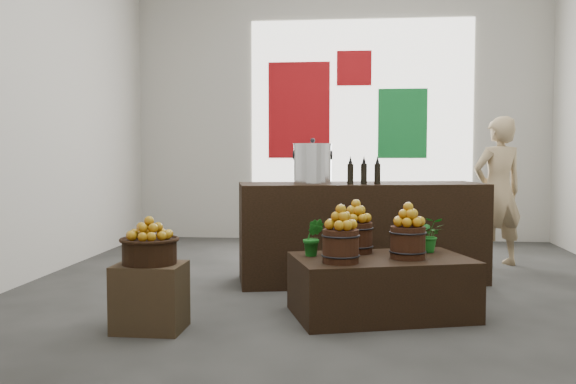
# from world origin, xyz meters

# --- Properties ---
(ground) EXTENTS (7.00, 7.00, 0.00)m
(ground) POSITION_xyz_m (0.00, 0.00, 0.00)
(ground) COLOR #3E3E3B
(ground) RESTS_ON ground
(back_wall) EXTENTS (6.00, 0.04, 4.00)m
(back_wall) POSITION_xyz_m (0.00, 3.50, 2.00)
(back_wall) COLOR #B8B4A9
(back_wall) RESTS_ON ground
(back_opening) EXTENTS (3.20, 0.02, 2.40)m
(back_opening) POSITION_xyz_m (0.30, 3.48, 2.00)
(back_opening) COLOR white
(back_opening) RESTS_ON back_wall
(deco_red_left) EXTENTS (0.90, 0.04, 1.40)m
(deco_red_left) POSITION_xyz_m (-0.60, 3.47, 1.90)
(deco_red_left) COLOR #A30C11
(deco_red_left) RESTS_ON back_wall
(deco_green_right) EXTENTS (0.70, 0.04, 1.00)m
(deco_green_right) POSITION_xyz_m (0.90, 3.47, 1.70)
(deco_green_right) COLOR #12742D
(deco_green_right) RESTS_ON back_wall
(deco_red_upper) EXTENTS (0.50, 0.04, 0.50)m
(deco_red_upper) POSITION_xyz_m (0.20, 3.47, 2.50)
(deco_red_upper) COLOR #A30C11
(deco_red_upper) RESTS_ON back_wall
(crate) EXTENTS (0.49, 0.40, 0.49)m
(crate) POSITION_xyz_m (-1.26, -1.49, 0.24)
(crate) COLOR #432F1F
(crate) RESTS_ON ground
(wicker_basket) EXTENTS (0.39, 0.39, 0.18)m
(wicker_basket) POSITION_xyz_m (-1.26, -1.49, 0.58)
(wicker_basket) COLOR black
(wicker_basket) RESTS_ON crate
(apples_in_basket) EXTENTS (0.30, 0.30, 0.16)m
(apples_in_basket) POSITION_xyz_m (-1.26, -1.49, 0.75)
(apples_in_basket) COLOR #911F04
(apples_in_basket) RESTS_ON wicker_basket
(display_table) EXTENTS (1.53, 1.18, 0.47)m
(display_table) POSITION_xyz_m (0.43, -0.90, 0.23)
(display_table) COLOR black
(display_table) RESTS_ON ground
(apple_bucket_front_left) EXTENTS (0.27, 0.27, 0.25)m
(apple_bucket_front_left) POSITION_xyz_m (0.11, -1.19, 0.59)
(apple_bucket_front_left) COLOR #391A0F
(apple_bucket_front_left) RESTS_ON display_table
(apples_in_bucket_front_left) EXTENTS (0.20, 0.20, 0.18)m
(apples_in_bucket_front_left) POSITION_xyz_m (0.11, -1.19, 0.81)
(apples_in_bucket_front_left) COLOR #911F04
(apples_in_bucket_front_left) RESTS_ON apple_bucket_front_left
(apple_bucket_front_right) EXTENTS (0.27, 0.27, 0.25)m
(apple_bucket_front_right) POSITION_xyz_m (0.62, -0.95, 0.59)
(apple_bucket_front_right) COLOR #391A0F
(apple_bucket_front_right) RESTS_ON display_table
(apples_in_bucket_front_right) EXTENTS (0.20, 0.20, 0.18)m
(apples_in_bucket_front_right) POSITION_xyz_m (0.62, -0.95, 0.81)
(apples_in_bucket_front_right) COLOR #911F04
(apples_in_bucket_front_right) RESTS_ON apple_bucket_front_right
(apple_bucket_rear) EXTENTS (0.27, 0.27, 0.25)m
(apple_bucket_rear) POSITION_xyz_m (0.22, -0.70, 0.59)
(apple_bucket_rear) COLOR #391A0F
(apple_bucket_rear) RESTS_ON display_table
(apples_in_bucket_rear) EXTENTS (0.20, 0.20, 0.18)m
(apples_in_bucket_rear) POSITION_xyz_m (0.22, -0.70, 0.81)
(apples_in_bucket_rear) COLOR #911F04
(apples_in_bucket_rear) RESTS_ON apple_bucket_rear
(herb_garnish_right) EXTENTS (0.28, 0.25, 0.29)m
(herb_garnish_right) POSITION_xyz_m (0.82, -0.60, 0.61)
(herb_garnish_right) COLOR #15651B
(herb_garnish_right) RESTS_ON display_table
(herb_garnish_left) EXTENTS (0.17, 0.14, 0.30)m
(herb_garnish_left) POSITION_xyz_m (-0.11, -0.91, 0.62)
(herb_garnish_left) COLOR #15651B
(herb_garnish_left) RESTS_ON display_table
(counter) EXTENTS (2.51, 1.25, 0.98)m
(counter) POSITION_xyz_m (0.28, 0.44, 0.49)
(counter) COLOR black
(counter) RESTS_ON ground
(stock_pot_left) EXTENTS (0.37, 0.37, 0.37)m
(stock_pot_left) POSITION_xyz_m (-0.20, 0.34, 1.17)
(stock_pot_left) COLOR silver
(stock_pot_left) RESTS_ON counter
(oil_cruets) EXTENTS (0.27, 0.12, 0.27)m
(oil_cruets) POSITION_xyz_m (0.33, 0.21, 1.12)
(oil_cruets) COLOR black
(oil_cruets) RESTS_ON counter
(shopper) EXTENTS (0.72, 0.61, 1.69)m
(shopper) POSITION_xyz_m (1.83, 1.50, 0.85)
(shopper) COLOR tan
(shopper) RESTS_ON ground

